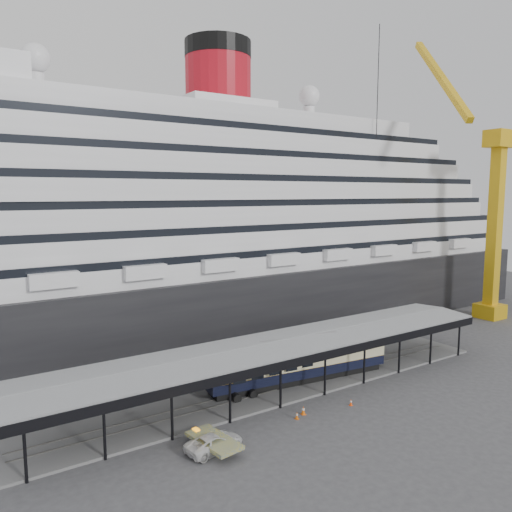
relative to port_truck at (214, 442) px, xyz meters
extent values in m
plane|color=#3C3C3E|center=(12.32, 2.66, -0.70)|extent=(200.00, 200.00, 0.00)
cube|color=black|center=(12.32, 34.66, 4.30)|extent=(130.00, 30.00, 10.00)
cylinder|color=#A90D1A|center=(20.32, 34.66, 36.70)|extent=(10.00, 10.00, 9.00)
cylinder|color=black|center=(20.32, 34.66, 41.95)|extent=(10.10, 10.10, 2.50)
sphere|color=silver|center=(-5.68, 34.66, 37.00)|extent=(3.60, 3.60, 3.60)
sphere|color=silver|center=(38.32, 34.66, 37.00)|extent=(3.60, 3.60, 3.60)
cube|color=slate|center=(12.32, 7.66, -0.58)|extent=(56.00, 8.00, 0.24)
cube|color=slate|center=(12.32, 6.94, -0.42)|extent=(54.00, 0.08, 0.10)
cube|color=slate|center=(12.32, 8.38, -0.42)|extent=(54.00, 0.08, 0.10)
cube|color=black|center=(12.32, 3.16, 3.75)|extent=(56.00, 0.18, 0.90)
cube|color=black|center=(12.32, 12.16, 3.75)|extent=(56.00, 0.18, 0.90)
cube|color=slate|center=(12.32, 7.66, 4.48)|extent=(56.00, 9.00, 0.24)
cube|color=gold|center=(60.32, 12.66, 0.50)|extent=(4.00, 4.00, 2.40)
cube|color=gold|center=(60.32, 12.66, 14.70)|extent=(1.80, 1.80, 26.00)
cube|color=gold|center=(60.32, 12.66, 29.10)|extent=(5.00, 3.20, 2.80)
cube|color=gold|center=(51.45, 17.78, 38.51)|extent=(11.42, 18.78, 16.80)
cylinder|color=black|center=(42.58, 22.90, 22.91)|extent=(0.12, 0.12, 47.21)
imported|color=silver|center=(0.00, 0.00, 0.00)|extent=(5.27, 2.93, 1.39)
cube|color=black|center=(15.07, 7.66, -0.11)|extent=(20.95, 4.85, 0.69)
cube|color=black|center=(15.07, 7.66, 0.78)|extent=(21.98, 5.37, 1.09)
cube|color=beige|center=(15.07, 7.66, 1.97)|extent=(21.99, 5.41, 1.29)
cube|color=black|center=(15.07, 7.66, 2.81)|extent=(21.98, 5.37, 0.40)
cube|color=orange|center=(10.39, 1.17, -0.68)|extent=(0.49, 0.49, 0.03)
cone|color=orange|center=(10.39, 1.17, -0.26)|extent=(0.42, 0.42, 0.83)
cylinder|color=white|center=(10.39, 1.17, -0.18)|extent=(0.26, 0.26, 0.16)
cube|color=#DA5C0C|center=(9.28, 0.76, -0.68)|extent=(0.41, 0.41, 0.03)
cone|color=#DA5C0C|center=(9.28, 0.76, -0.34)|extent=(0.34, 0.34, 0.68)
cylinder|color=white|center=(9.28, 0.76, -0.27)|extent=(0.22, 0.22, 0.13)
cube|color=#F1450D|center=(15.65, 0.13, -0.68)|extent=(0.43, 0.43, 0.03)
cone|color=#F1450D|center=(15.65, 0.13, -0.36)|extent=(0.36, 0.36, 0.63)
cylinder|color=white|center=(15.65, 0.13, -0.30)|extent=(0.20, 0.20, 0.12)
camera|label=1|loc=(-18.63, -34.15, 20.41)|focal=35.00mm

